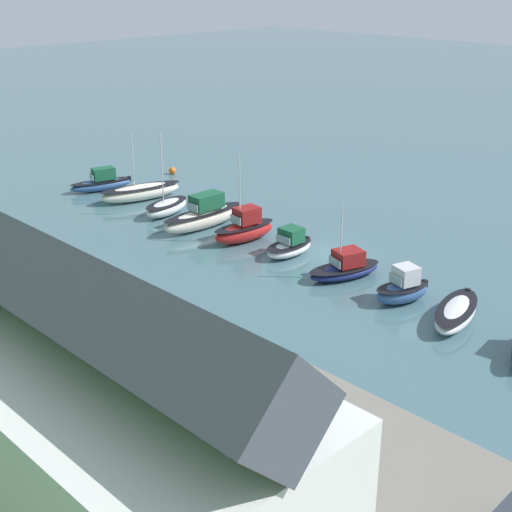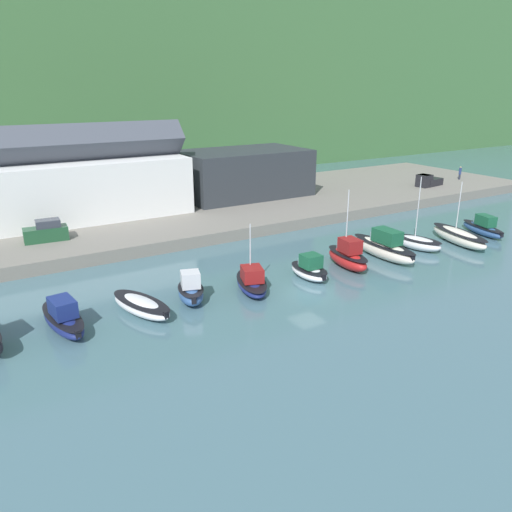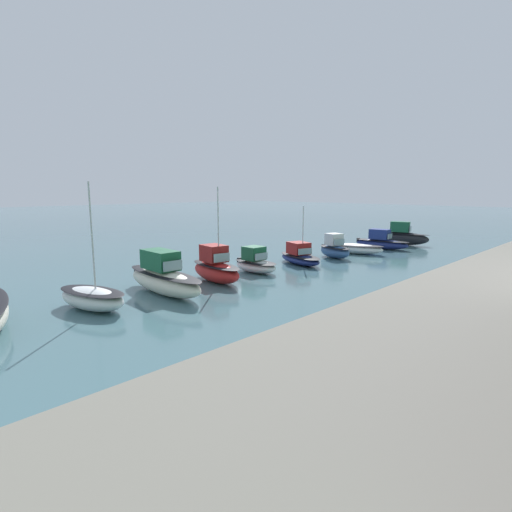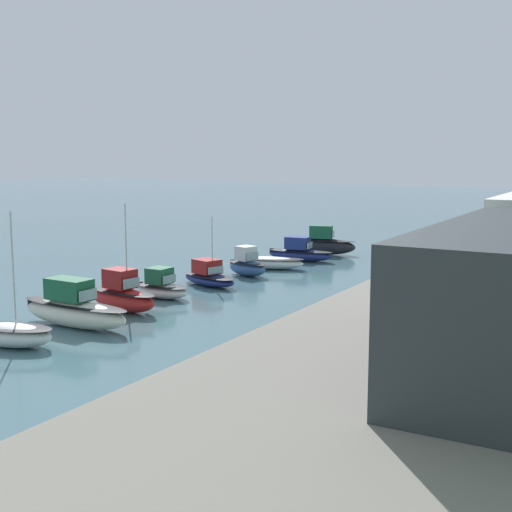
{
  "view_description": "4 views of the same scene",
  "coord_description": "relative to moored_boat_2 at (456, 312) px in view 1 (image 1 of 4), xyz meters",
  "views": [
    {
      "loc": [
        -32.77,
        41.21,
        21.14
      ],
      "look_at": [
        -0.24,
        8.74,
        2.36
      ],
      "focal_mm": 50.0,
      "sensor_mm": 36.0,
      "label": 1
    },
    {
      "loc": [
        -23.33,
        -30.15,
        16.24
      ],
      "look_at": [
        -0.71,
        7.07,
        1.27
      ],
      "focal_mm": 35.0,
      "sensor_mm": 36.0,
      "label": 2
    },
    {
      "loc": [
        26.29,
        26.51,
        7.09
      ],
      "look_at": [
        4.93,
        5.49,
        2.09
      ],
      "focal_mm": 28.0,
      "sensor_mm": 36.0,
      "label": 3
    },
    {
      "loc": [
        43.17,
        34.12,
        10.86
      ],
      "look_at": [
        -4.41,
        6.89,
        2.58
      ],
      "focal_mm": 50.0,
      "sensor_mm": 36.0,
      "label": 4
    }
  ],
  "objects": [
    {
      "name": "moored_boat_2",
      "position": [
        0.0,
        0.0,
        0.0
      ],
      "size": [
        3.94,
        6.72,
        1.14
      ],
      "rotation": [
        0.0,
        0.0,
        0.29
      ],
      "color": "white",
      "rests_on": "ground_plane"
    },
    {
      "name": "moored_boat_8",
      "position": [
        29.7,
        -0.04,
        0.11
      ],
      "size": [
        3.3,
        5.53,
        7.55
      ],
      "rotation": [
        0.0,
        0.0,
        0.22
      ],
      "color": "white",
      "rests_on": "ground_plane"
    },
    {
      "name": "moored_boat_7",
      "position": [
        24.66,
        -0.18,
        0.5
      ],
      "size": [
        2.41,
        8.37,
        2.99
      ],
      "rotation": [
        0.0,
        0.0,
        -0.03
      ],
      "color": "white",
      "rests_on": "ground_plane"
    },
    {
      "name": "moored_boat_4",
      "position": [
        9.34,
        -0.43,
        0.14
      ],
      "size": [
        3.98,
        6.19,
        5.59
      ],
      "rotation": [
        0.0,
        0.0,
        -0.32
      ],
      "color": "navy",
      "rests_on": "ground_plane"
    },
    {
      "name": "harbor_clubhouse",
      "position": [
        2.49,
        26.2,
        4.76
      ],
      "size": [
        24.24,
        8.73,
        10.93
      ],
      "color": "white",
      "rests_on": "quay_promenade"
    },
    {
      "name": "ground_plane",
      "position": [
        12.98,
        -3.39,
        -0.61
      ],
      "size": [
        320.0,
        320.0,
        0.0
      ],
      "primitive_type": "plane",
      "color": "#476B75"
    },
    {
      "name": "mooring_buoy_0",
      "position": [
        40.05,
        -9.0,
        -0.22
      ],
      "size": [
        0.78,
        0.78,
        0.78
      ],
      "color": "orange",
      "rests_on": "ground_plane"
    },
    {
      "name": "moored_boat_9",
      "position": [
        34.95,
        -1.01,
        0.21
      ],
      "size": [
        4.12,
        8.53,
        6.64
      ],
      "rotation": [
        0.0,
        0.0,
        -0.24
      ],
      "color": "white",
      "rests_on": "ground_plane"
    },
    {
      "name": "moored_boat_10",
      "position": [
        40.31,
        -0.14,
        0.22
      ],
      "size": [
        3.39,
        6.64,
        2.32
      ],
      "rotation": [
        0.0,
        0.0,
        -0.27
      ],
      "color": "#33568E",
      "rests_on": "ground_plane"
    },
    {
      "name": "moored_boat_3",
      "position": [
        4.05,
        0.03,
        0.33
      ],
      "size": [
        3.12,
        4.51,
        2.57
      ],
      "rotation": [
        0.0,
        0.0,
        -0.3
      ],
      "color": "#33568E",
      "rests_on": "ground_plane"
    },
    {
      "name": "parked_car_2",
      "position": [
        -3.34,
        18.81,
        1.59
      ],
      "size": [
        4.32,
        2.1,
        2.16
      ],
      "rotation": [
        0.0,
        0.0,
        1.5
      ],
      "color": "#1E4C2D",
      "rests_on": "quay_promenade"
    },
    {
      "name": "moored_boat_6",
      "position": [
        19.84,
        -0.4,
        0.46
      ],
      "size": [
        2.87,
        5.96,
        7.3
      ],
      "rotation": [
        0.0,
        0.0,
        -0.14
      ],
      "color": "red",
      "rests_on": "ground_plane"
    },
    {
      "name": "moored_boat_5",
      "position": [
        15.11,
        -0.75,
        0.19
      ],
      "size": [
        2.27,
        4.49,
        2.24
      ],
      "rotation": [
        0.0,
        0.0,
        -0.02
      ],
      "color": "white",
      "rests_on": "ground_plane"
    }
  ]
}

